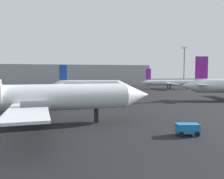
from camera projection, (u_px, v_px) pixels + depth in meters
The scene contains 6 objects.
airplane_at_gate at pixel (37, 98), 29.40m from camera, with size 30.82×26.89×11.93m.
airplane_far_left at pixel (89, 84), 76.07m from camera, with size 25.22×20.19×9.73m.
airplane_far_right at pixel (171, 83), 103.40m from camera, with size 28.47×19.24×9.15m.
baggage_cart at pixel (187, 129), 25.15m from camera, with size 2.64×1.86×1.30m.
light_mast_right at pixel (184, 65), 108.86m from camera, with size 2.40×0.50×19.54m.
terminal_building at pixel (68, 75), 133.06m from camera, with size 92.70×18.54×11.84m, color #999EA3.
Camera 1 is at (-4.65, -10.39, 6.71)m, focal length 36.95 mm.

